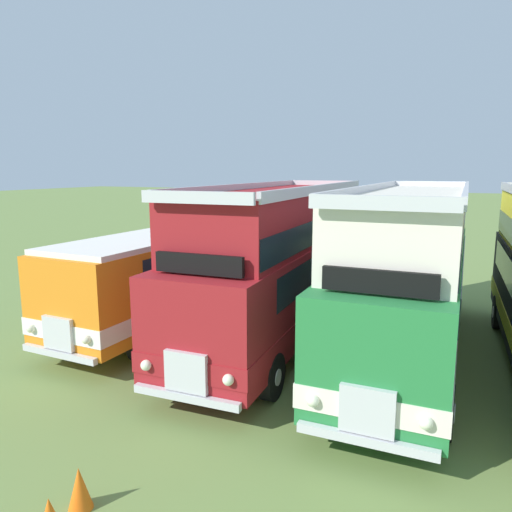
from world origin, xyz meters
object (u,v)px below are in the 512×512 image
at_px(bus_third_in_row, 411,267).
at_px(bus_second_in_row, 282,258).
at_px(cone_near_end, 80,488).
at_px(bus_first_in_row, 184,266).

bearing_deg(bus_third_in_row, bus_second_in_row, -177.30).
distance_m(bus_second_in_row, cone_near_end, 8.50).
height_order(bus_first_in_row, bus_second_in_row, bus_second_in_row).
xyz_separation_m(bus_third_in_row, cone_near_end, (-3.57, -8.42, -2.03)).
bearing_deg(bus_first_in_row, bus_second_in_row, -5.55).
distance_m(bus_third_in_row, cone_near_end, 9.37).
xyz_separation_m(bus_first_in_row, cone_near_end, (3.67, -8.60, -1.42)).
xyz_separation_m(bus_second_in_row, bus_third_in_row, (3.62, 0.17, 0.00)).
relative_size(bus_second_in_row, bus_third_in_row, 0.96).
relative_size(bus_first_in_row, bus_second_in_row, 0.96).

